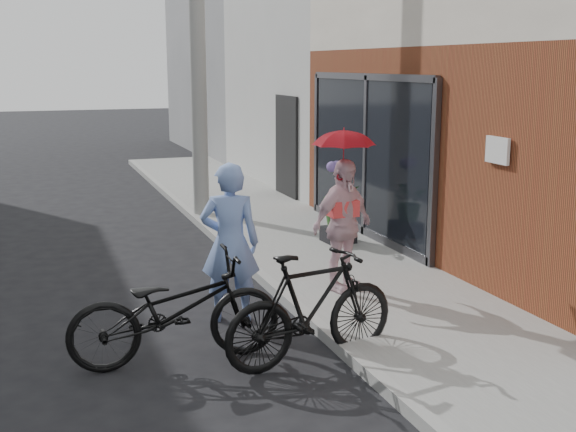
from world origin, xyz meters
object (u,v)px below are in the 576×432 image
officer (230,243)px  bike_right (312,308)px  kimono_woman (342,225)px  utility_pole (197,21)px  bike_left (175,310)px  planter (338,234)px

officer → bike_right: (0.41, -1.36, -0.34)m
kimono_woman → officer: bearing=166.7°
utility_pole → bike_left: 7.09m
officer → bike_right: officer is taller
utility_pole → planter: bearing=-62.8°
bike_right → kimono_woman: kimono_woman is taller
officer → bike_right: 1.46m
bike_right → planter: size_ratio=4.20×
officer → kimono_woman: bearing=-152.3°
planter → officer: bearing=-134.1°
utility_pole → officer: utility_pole is taller
utility_pole → bike_left: utility_pole is taller
bike_left → kimono_woman: 2.55m
bike_left → kimono_woman: bearing=-60.6°
officer → planter: size_ratio=4.09×
kimono_woman → planter: kimono_woman is taller
kimono_woman → utility_pole: bearing=72.8°
bike_left → bike_right: size_ratio=1.11×
utility_pole → kimono_woman: utility_pole is taller
bike_right → planter: bearing=-36.9°
officer → planter: (2.37, 2.45, -0.65)m
bike_left → planter: bike_left is taller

